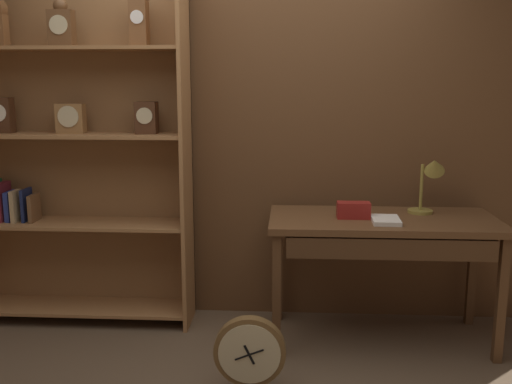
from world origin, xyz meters
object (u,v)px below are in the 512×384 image
Objects in this scene: bookshelf at (71,153)px; open_repair_manual at (386,220)px; toolbox_small at (353,210)px; desk_lamp at (430,177)px; workbench at (383,233)px; round_clock_large at (250,354)px.

open_repair_manual is (2.00, -0.34, -0.34)m from bookshelf.
desk_lamp is at bearing 15.32° from toolbox_small.
round_clock_large is (-0.77, -0.66, -0.48)m from workbench.
bookshelf is at bearing 172.86° from workbench.
desk_lamp is 1.55m from round_clock_large.
bookshelf is 1.86m from toolbox_small.
toolbox_small is at bearing 155.04° from open_repair_manual.
bookshelf is 1.79m from round_clock_large.
bookshelf is at bearing 172.24° from toolbox_small.
workbench is 3.32× the size of round_clock_large.
toolbox_small is at bearing 179.09° from workbench.
desk_lamp is at bearing 38.57° from open_repair_manual.
desk_lamp is at bearing 24.49° from workbench.
toolbox_small is 0.90× the size of open_repair_manual.
workbench is (2.00, -0.25, -0.44)m from bookshelf.
workbench is at bearing -155.51° from desk_lamp.
toolbox_small is (-0.18, 0.00, 0.14)m from workbench.
round_clock_large is at bearing -139.48° from workbench.
bookshelf is at bearing 172.29° from open_repair_manual.
round_clock_large is at bearing -143.34° from desk_lamp.
toolbox_small reaches higher than open_repair_manual.
workbench is at bearing 40.52° from round_clock_large.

